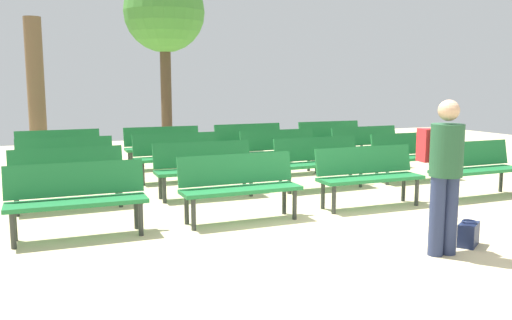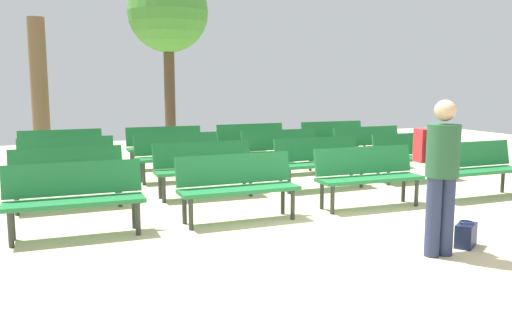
{
  "view_description": "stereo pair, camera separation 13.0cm",
  "coord_description": "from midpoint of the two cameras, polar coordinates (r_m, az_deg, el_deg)",
  "views": [
    {
      "loc": [
        -3.6,
        -4.88,
        1.84
      ],
      "look_at": [
        0.0,
        3.13,
        0.55
      ],
      "focal_mm": 37.86,
      "sensor_mm": 36.0,
      "label": 1
    },
    {
      "loc": [
        -3.49,
        -4.93,
        1.84
      ],
      "look_at": [
        0.0,
        3.13,
        0.55
      ],
      "focal_mm": 37.86,
      "sensor_mm": 36.0,
      "label": 2
    }
  ],
  "objects": [
    {
      "name": "handbag",
      "position": [
        6.55,
        21.83,
        -7.35
      ],
      "size": [
        0.37,
        0.33,
        0.29
      ],
      "color": "#192347",
      "rests_on": "ground_plane"
    },
    {
      "name": "bench_r1_c0",
      "position": [
        8.3,
        -18.84,
        -1.36
      ],
      "size": [
        1.61,
        0.51,
        0.87
      ],
      "rotation": [
        0.0,
        0.0,
        -0.02
      ],
      "color": "#1E7238",
      "rests_on": "ground_plane"
    },
    {
      "name": "bench_r2_c2",
      "position": [
        10.71,
        3.05,
        1.18
      ],
      "size": [
        1.61,
        0.5,
        0.87
      ],
      "rotation": [
        0.0,
        0.0,
        -0.01
      ],
      "color": "#1E7238",
      "rests_on": "ground_plane"
    },
    {
      "name": "bench_r0_c2",
      "position": [
        8.09,
        12.15,
        -1.34
      ],
      "size": [
        1.62,
        0.56,
        0.87
      ],
      "rotation": [
        0.0,
        0.0,
        -0.05
      ],
      "color": "#1E7238",
      "rests_on": "ground_plane"
    },
    {
      "name": "bench_r3_c3",
      "position": [
        13.08,
        8.53,
        2.4
      ],
      "size": [
        1.63,
        0.57,
        0.87
      ],
      "rotation": [
        0.0,
        0.0,
        -0.06
      ],
      "color": "#1E7238",
      "rests_on": "ground_plane"
    },
    {
      "name": "bench_r2_c3",
      "position": [
        11.7,
        12.23,
        1.61
      ],
      "size": [
        1.6,
        0.5,
        0.87
      ],
      "rotation": [
        0.0,
        0.0,
        -0.01
      ],
      "color": "#1E7238",
      "rests_on": "ground_plane"
    },
    {
      "name": "bench_r1_c2",
      "position": [
        9.35,
        7.14,
        0.08
      ],
      "size": [
        1.61,
        0.5,
        0.87
      ],
      "rotation": [
        0.0,
        0.0,
        -0.01
      ],
      "color": "#1E7238",
      "rests_on": "ground_plane"
    },
    {
      "name": "bench_r3_c0",
      "position": [
        11.37,
        -19.56,
        1.12
      ],
      "size": [
        1.61,
        0.5,
        0.87
      ],
      "rotation": [
        0.0,
        0.0,
        -0.01
      ],
      "color": "#1E7238",
      "rests_on": "ground_plane"
    },
    {
      "name": "bench_r1_c3",
      "position": [
        10.44,
        16.6,
        0.65
      ],
      "size": [
        1.61,
        0.53,
        0.87
      ],
      "rotation": [
        0.0,
        0.0,
        -0.03
      ],
      "color": "#1E7238",
      "rests_on": "ground_plane"
    },
    {
      "name": "bench_r0_c1",
      "position": [
        7.13,
        -1.46,
        -2.45
      ],
      "size": [
        1.61,
        0.52,
        0.87
      ],
      "rotation": [
        0.0,
        0.0,
        -0.03
      ],
      "color": "#1E7238",
      "rests_on": "ground_plane"
    },
    {
      "name": "bench_r1_c1",
      "position": [
        8.63,
        -5.04,
        -0.58
      ],
      "size": [
        1.63,
        0.57,
        0.87
      ],
      "rotation": [
        0.0,
        0.0,
        -0.06
      ],
      "color": "#1E7238",
      "rests_on": "ground_plane"
    },
    {
      "name": "tree_1",
      "position": [
        13.05,
        -21.63,
        6.78
      ],
      "size": [
        0.37,
        0.37,
        3.23
      ],
      "color": "brown",
      "rests_on": "ground_plane"
    },
    {
      "name": "bench_r2_c0",
      "position": [
        9.84,
        -19.0,
        0.1
      ],
      "size": [
        1.63,
        0.58,
        0.87
      ],
      "rotation": [
        0.0,
        0.0,
        -0.06
      ],
      "color": "#1E7238",
      "rests_on": "ground_plane"
    },
    {
      "name": "bench_r3_c2",
      "position": [
        12.2,
        -0.09,
        2.07
      ],
      "size": [
        1.61,
        0.51,
        0.87
      ],
      "rotation": [
        0.0,
        0.0,
        -0.02
      ],
      "color": "#1E7238",
      "rests_on": "ground_plane"
    },
    {
      "name": "ground_plane",
      "position": [
        6.33,
        12.06,
        -8.74
      ],
      "size": [
        24.0,
        24.0,
        0.0
      ],
      "primitive_type": "plane",
      "color": "beige"
    },
    {
      "name": "visitor_with_backpack",
      "position": [
        5.98,
        19.48,
        -0.81
      ],
      "size": [
        0.38,
        0.56,
        1.65
      ],
      "rotation": [
        0.0,
        0.0,
        3.01
      ],
      "color": "navy",
      "rests_on": "ground_plane"
    },
    {
      "name": "bench_r2_c1",
      "position": [
        10.11,
        -7.83,
        0.68
      ],
      "size": [
        1.6,
        0.5,
        0.87
      ],
      "rotation": [
        0.0,
        0.0,
        -0.01
      ],
      "color": "#1E7238",
      "rests_on": "ground_plane"
    },
    {
      "name": "bench_r0_c0",
      "position": [
        6.75,
        -18.09,
        -3.49
      ],
      "size": [
        1.62,
        0.55,
        0.87
      ],
      "rotation": [
        0.0,
        0.0,
        -0.05
      ],
      "color": "#1E7238",
      "rests_on": "ground_plane"
    },
    {
      "name": "bench_r0_c3",
      "position": [
        9.27,
        22.47,
        -0.57
      ],
      "size": [
        1.61,
        0.53,
        0.87
      ],
      "rotation": [
        0.0,
        0.0,
        -0.03
      ],
      "color": "#1E7238",
      "rests_on": "ground_plane"
    },
    {
      "name": "bench_r3_c1",
      "position": [
        11.6,
        -9.26,
        1.63
      ],
      "size": [
        1.63,
        0.58,
        0.87
      ],
      "rotation": [
        0.0,
        0.0,
        -0.06
      ],
      "color": "#1E7238",
      "rests_on": "ground_plane"
    },
    {
      "name": "tree_0",
      "position": [
        15.37,
        -9.04,
        15.01
      ],
      "size": [
        2.19,
        2.19,
        4.8
      ],
      "color": "#4C3A28",
      "rests_on": "ground_plane"
    }
  ]
}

